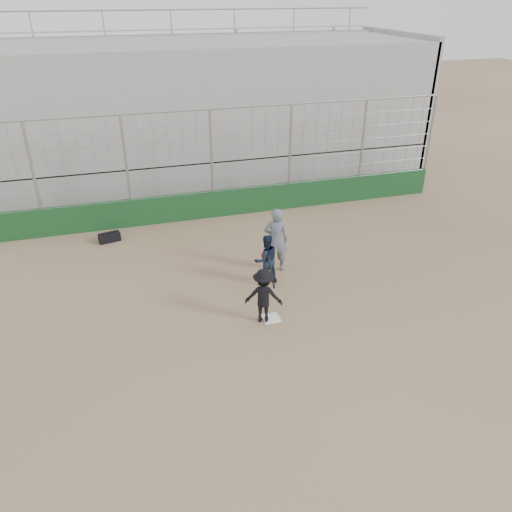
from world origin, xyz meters
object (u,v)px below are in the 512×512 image
object	(u,v)px
batter_at_plate	(264,296)
catcher_crouched	(266,268)
umpire	(276,243)
equipment_bag	(109,237)

from	to	relation	value
batter_at_plate	catcher_crouched	bearing A→B (deg)	70.56
umpire	equipment_bag	size ratio (longest dim) A/B	2.39
catcher_crouched	umpire	size ratio (longest dim) A/B	0.59
batter_at_plate	catcher_crouched	distance (m)	1.84
batter_at_plate	umpire	distance (m)	2.72
equipment_bag	batter_at_plate	bearing A→B (deg)	-58.07
batter_at_plate	umpire	size ratio (longest dim) A/B	0.93
batter_at_plate	umpire	xyz separation A→B (m)	(1.15, 2.46, 0.16)
catcher_crouched	equipment_bag	world-z (taller)	catcher_crouched
batter_at_plate	equipment_bag	xyz separation A→B (m)	(-3.68, 5.90, -0.60)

